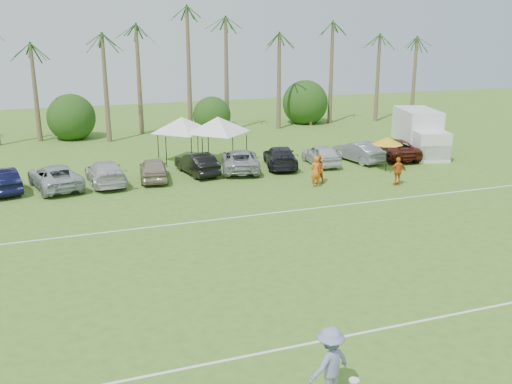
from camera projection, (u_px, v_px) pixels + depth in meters
name	position (u px, v px, depth m)	size (l,w,h in m)	color
ground	(376.00, 373.00, 15.64)	(120.00, 120.00, 0.00)	#467021
field_lines	(270.00, 264.00, 22.85)	(80.00, 12.10, 0.01)	white
palm_tree_3	(35.00, 15.00, 44.50)	(2.40, 2.40, 11.90)	brown
palm_tree_4	(91.00, 48.00, 46.53)	(2.40, 2.40, 8.90)	brown
palm_tree_5	(140.00, 37.00, 47.61)	(2.40, 2.40, 9.90)	brown
palm_tree_6	(186.00, 26.00, 48.68)	(2.40, 2.40, 10.90)	brown
palm_tree_7	(231.00, 16.00, 49.76)	(2.40, 2.40, 11.90)	brown
palm_tree_8	(283.00, 46.00, 52.13)	(2.40, 2.40, 8.90)	brown
palm_tree_9	(332.00, 36.00, 53.53)	(2.40, 2.40, 9.90)	brown
palm_tree_10	(379.00, 26.00, 54.94)	(2.40, 2.40, 10.90)	brown
palm_tree_11	(415.00, 17.00, 56.02)	(2.40, 2.40, 11.90)	brown
bush_tree_1	(71.00, 117.00, 48.36)	(4.00, 4.00, 4.00)	brown
bush_tree_2	(208.00, 110.00, 52.31)	(4.00, 4.00, 4.00)	brown
bush_tree_3	(307.00, 105.00, 55.60)	(4.00, 4.00, 4.00)	brown
sideline_player_a	(316.00, 172.00, 33.65)	(0.68, 0.45, 1.87)	orange
sideline_player_b	(318.00, 169.00, 34.44)	(0.86, 0.67, 1.77)	#DE5C18
sideline_player_c	(398.00, 171.00, 34.02)	(1.01, 0.42, 1.72)	#CE5E16
box_truck	(420.00, 131.00, 42.34)	(3.93, 6.65, 3.22)	silver
canopy_tent_left	(182.00, 117.00, 39.55)	(4.52, 4.52, 3.67)	black
canopy_tent_right	(218.00, 117.00, 38.79)	(4.71, 4.71, 3.82)	black
market_umbrella	(388.00, 141.00, 36.95)	(2.05, 2.05, 2.28)	black
frisbee_player	(330.00, 363.00, 14.35)	(1.44, 1.08, 1.96)	#7D7DB1
parked_car_1	(1.00, 180.00, 32.65)	(1.49, 4.29, 1.41)	black
parked_car_2	(55.00, 177.00, 33.39)	(2.34, 5.08, 1.41)	#A2A8AD
parked_car_3	(105.00, 173.00, 34.34)	(1.98, 4.87, 1.41)	silver
parked_car_4	(154.00, 169.00, 35.23)	(1.67, 4.15, 1.41)	gray
parked_car_5	(197.00, 163.00, 36.67)	(1.49, 4.29, 1.41)	black
parked_car_6	(240.00, 160.00, 37.55)	(2.34, 5.08, 1.41)	#95979A
parked_car_7	(280.00, 157.00, 38.56)	(1.98, 4.87, 1.41)	black
parked_car_8	(321.00, 155.00, 39.19)	(1.67, 4.15, 1.41)	silver
parked_car_9	(358.00, 152.00, 40.15)	(1.49, 4.29, 1.41)	gray
parked_car_10	(393.00, 149.00, 41.14)	(2.34, 5.08, 1.41)	#48190F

